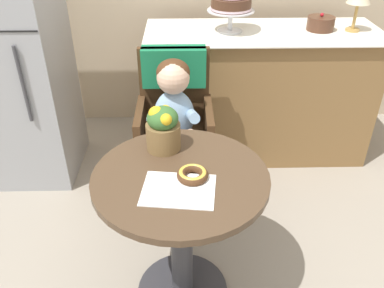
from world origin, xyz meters
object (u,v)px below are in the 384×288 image
object	(u,v)px
flower_vase	(163,127)
tiered_cake_stand	(231,0)
wicker_chair	(174,107)
seated_child	(174,114)
cafe_table	(181,214)
donut_front	(193,174)
refrigerator	(8,51)
round_layer_cake	(321,23)

from	to	relation	value
flower_vase	tiered_cake_stand	xyz separation A→B (m)	(0.40, 1.10, 0.27)
wicker_chair	seated_child	bearing A→B (deg)	-86.06
cafe_table	donut_front	distance (m)	0.24
flower_vase	refrigerator	size ratio (longest dim) A/B	0.12
donut_front	tiered_cake_stand	distance (m)	1.40
cafe_table	seated_child	size ratio (longest dim) A/B	0.99
tiered_cake_stand	round_layer_cake	world-z (taller)	tiered_cake_stand
wicker_chair	tiered_cake_stand	xyz separation A→B (m)	(0.36, 0.55, 0.46)
flower_vase	round_layer_cake	world-z (taller)	round_layer_cake
cafe_table	wicker_chair	xyz separation A→B (m)	(-0.04, 0.75, 0.13)
cafe_table	donut_front	size ratio (longest dim) A/B	5.74
cafe_table	wicker_chair	bearing A→B (deg)	92.69
seated_child	flower_vase	size ratio (longest dim) A/B	3.52
round_layer_cake	refrigerator	bearing A→B (deg)	-173.76
donut_front	cafe_table	bearing A→B (deg)	152.24
tiered_cake_stand	refrigerator	size ratio (longest dim) A/B	0.20
donut_front	flower_vase	size ratio (longest dim) A/B	0.61
tiered_cake_stand	round_layer_cake	distance (m)	0.61
wicker_chair	refrigerator	world-z (taller)	refrigerator
donut_front	flower_vase	distance (m)	0.27
refrigerator	wicker_chair	bearing A→B (deg)	-19.01
donut_front	round_layer_cake	size ratio (longest dim) A/B	0.72
cafe_table	donut_front	world-z (taller)	donut_front
seated_child	flower_vase	xyz separation A→B (m)	(-0.04, -0.40, 0.15)
flower_vase	wicker_chair	bearing A→B (deg)	85.98
seated_child	donut_front	distance (m)	0.63
round_layer_cake	donut_front	bearing A→B (deg)	-122.94
flower_vase	refrigerator	xyz separation A→B (m)	(-0.98, 0.90, 0.02)
donut_front	seated_child	bearing A→B (deg)	97.63
donut_front	tiered_cake_stand	bearing A→B (deg)	78.26
donut_front	tiered_cake_stand	size ratio (longest dim) A/B	0.37
flower_vase	donut_front	bearing A→B (deg)	-61.40
seated_child	tiered_cake_stand	bearing A→B (deg)	63.06
seated_child	tiered_cake_stand	distance (m)	0.90
round_layer_cake	wicker_chair	bearing A→B (deg)	-149.32
cafe_table	seated_child	distance (m)	0.62
wicker_chair	round_layer_cake	distance (m)	1.15
seated_child	refrigerator	world-z (taller)	refrigerator
cafe_table	flower_vase	bearing A→B (deg)	110.46
flower_vase	refrigerator	distance (m)	1.33
seated_child	donut_front	world-z (taller)	seated_child
wicker_chair	round_layer_cake	world-z (taller)	round_layer_cake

